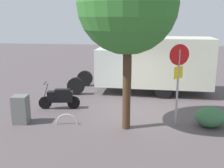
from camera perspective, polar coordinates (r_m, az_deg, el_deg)
The scene contains 8 objects.
ground_plane at distance 11.68m, azimuth 4.96°, elevation -5.96°, with size 60.00×60.00×0.00m, color #52494B.
box_truck_near at distance 14.49m, azimuth 8.70°, elevation 4.38°, with size 7.40×2.27×2.94m.
motorcycle at distance 12.18m, azimuth -10.82°, elevation -2.77°, with size 1.80×0.63×1.20m.
stop_sign at distance 10.13m, azimuth 13.72°, elevation 2.44°, with size 0.71×0.33×3.01m.
street_tree at distance 9.31m, azimuth 3.30°, elevation 16.37°, with size 3.36×3.36×6.06m.
utility_cabinet at distance 10.92m, azimuth -18.53°, elevation -5.07°, with size 0.55×0.53×1.08m, color slate.
bike_rack_hoop at distance 10.54m, azimuth -9.43°, elevation -8.32°, with size 0.85×0.85×0.05m, color #B7B7BC.
shrub_near_sign at distance 10.69m, azimuth 19.85°, elevation -6.51°, with size 1.10×0.90×0.75m, color #3A6E43.
Camera 1 is at (-0.51, 11.00, 3.90)m, focal length 43.71 mm.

